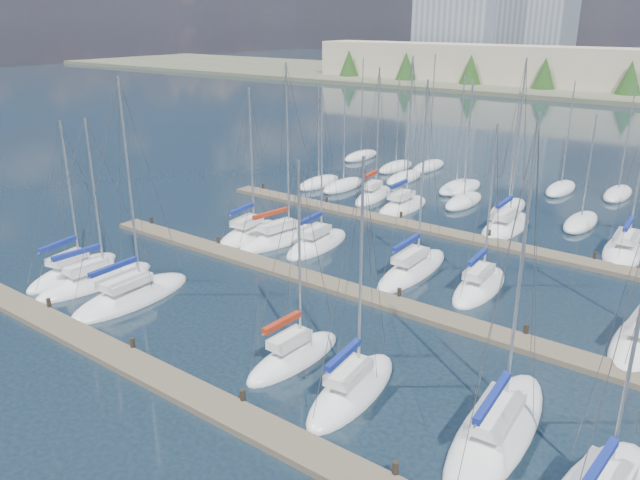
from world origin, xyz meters
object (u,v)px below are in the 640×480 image
Objects in this scene: sailboat_p at (506,226)px; sailboat_j at (317,244)px; sailboat_k at (413,269)px; sailboat_q at (626,250)px; sailboat_a at (74,272)px; sailboat_l at (479,286)px; sailboat_f at (497,429)px; sailboat_h at (250,234)px; sailboat_o at (403,206)px; sailboat_d at (294,357)px; sailboat_b at (96,281)px; sailboat_n at (373,196)px; sailboat_c at (132,296)px; sailboat_i at (282,238)px; sailboat_e at (352,390)px.

sailboat_p is 16.38m from sailboat_j.
sailboat_k is 1.07× the size of sailboat_j.
sailboat_a is (-29.31, -27.58, 0.01)m from sailboat_q.
sailboat_f is (6.73, -13.58, -0.00)m from sailboat_l.
sailboat_f is at bearing -92.24° from sailboat_q.
sailboat_f is (0.72, -26.62, 0.01)m from sailboat_q.
sailboat_l is 13.30m from sailboat_j.
sailboat_h is (-25.10, -14.43, 0.01)m from sailboat_q.
sailboat_o is 1.01× the size of sailboat_f.
sailboat_j is 1.14× the size of sailboat_d.
sailboat_b is 2.62m from sailboat_a.
sailboat_n is at bearing 117.02° from sailboat_d.
sailboat_l is at bearing 21.22° from sailboat_a.
sailboat_p reaches higher than sailboat_o.
sailboat_l is at bearing -5.33° from sailboat_j.
sailboat_c is 13.40m from sailboat_h.
sailboat_k is 1.20× the size of sailboat_l.
sailboat_c is at bearing -118.55° from sailboat_p.
sailboat_d is at bearing -39.71° from sailboat_i.
sailboat_c is at bearing 3.69° from sailboat_b.
sailboat_k reaches higher than sailboat_j.
sailboat_l is 27.45m from sailboat_a.
sailboat_d is at bearing -61.98° from sailboat_j.
sailboat_i reaches higher than sailboat_h.
sailboat_i is at bearing 146.37° from sailboat_f.
sailboat_k is 11.39m from sailboat_i.
sailboat_e is 30.62m from sailboat_o.
sailboat_c is 1.25× the size of sailboat_l.
sailboat_k is 0.96× the size of sailboat_i.
sailboat_h is at bearing 138.67° from sailboat_e.
sailboat_a is at bearing -176.98° from sailboat_d.
sailboat_k reaches higher than sailboat_h.
sailboat_l is at bearing -78.23° from sailboat_p.
sailboat_h is 0.87× the size of sailboat_i.
sailboat_c is at bearing -84.24° from sailboat_i.
sailboat_j is at bearing -83.60° from sailboat_n.
sailboat_k is at bearing 10.96° from sailboat_i.
sailboat_f reaches higher than sailboat_d.
sailboat_k is 4.88m from sailboat_l.
sailboat_i is 1.10× the size of sailboat_n.
sailboat_e is at bearing -32.83° from sailboat_i.
sailboat_n reaches higher than sailboat_q.
sailboat_e is 0.84× the size of sailboat_o.
sailboat_l is 0.80× the size of sailboat_o.
sailboat_i reaches higher than sailboat_l.
sailboat_q is (10.89, 13.14, -0.02)m from sailboat_k.
sailboat_a is 1.00× the size of sailboat_d.
sailboat_p reaches higher than sailboat_d.
sailboat_n is 1.16× the size of sailboat_a.
sailboat_p is 27.22m from sailboat_d.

